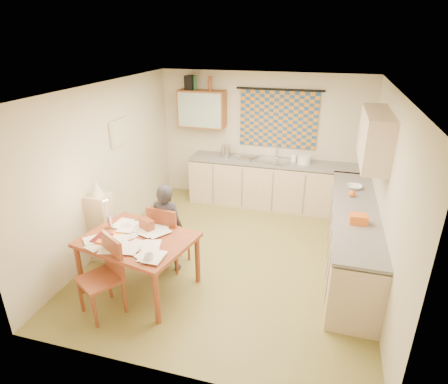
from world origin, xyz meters
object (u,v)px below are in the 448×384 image
(counter_back, at_px, (275,184))
(shelf_stand, at_px, (102,227))
(chair_far, at_px, (170,247))
(person, at_px, (167,228))
(stove, at_px, (355,289))
(counter_right, at_px, (352,238))
(dining_table, at_px, (140,263))

(counter_back, relative_size, shelf_stand, 3.19)
(chair_far, xyz_separation_m, person, (0.00, -0.07, 0.35))
(counter_back, distance_m, person, 2.76)
(stove, bearing_deg, counter_right, 90.00)
(counter_right, distance_m, shelf_stand, 3.63)
(counter_right, bearing_deg, chair_far, -164.16)
(chair_far, height_order, person, person)
(stove, height_order, dining_table, stove)
(dining_table, height_order, chair_far, chair_far)
(person, bearing_deg, stove, 170.76)
(shelf_stand, bearing_deg, chair_far, 4.37)
(counter_right, bearing_deg, dining_table, -154.29)
(shelf_stand, bearing_deg, person, 0.51)
(stove, bearing_deg, chair_far, 169.44)
(stove, relative_size, dining_table, 0.58)
(counter_right, distance_m, stove, 1.18)
(person, bearing_deg, chair_far, -86.14)
(chair_far, relative_size, person, 0.75)
(person, height_order, shelf_stand, person)
(counter_back, height_order, counter_right, same)
(chair_far, bearing_deg, counter_right, -158.23)
(counter_right, xyz_separation_m, stove, (-0.00, -1.18, -0.01))
(counter_right, bearing_deg, shelf_stand, -167.41)
(stove, relative_size, person, 0.67)
(chair_far, bearing_deg, dining_table, 79.04)
(person, bearing_deg, counter_right, -162.87)
(counter_back, distance_m, dining_table, 3.29)
(dining_table, xyz_separation_m, shelf_stand, (-0.85, 0.50, 0.14))
(counter_back, relative_size, person, 2.52)
(counter_back, relative_size, counter_right, 1.12)
(person, distance_m, shelf_stand, 1.05)
(chair_far, bearing_deg, person, 100.00)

